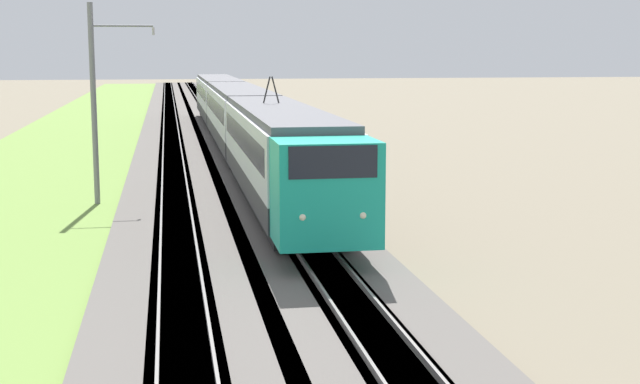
% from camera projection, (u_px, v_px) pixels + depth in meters
% --- Properties ---
extents(ballast_main, '(240.00, 4.40, 0.30)m').
position_uv_depth(ballast_main, '(172.00, 156.00, 51.78)').
color(ballast_main, '#605B56').
rests_on(ballast_main, ground).
extents(ballast_adjacent, '(240.00, 4.40, 0.30)m').
position_uv_depth(ballast_adjacent, '(240.00, 155.00, 52.44)').
color(ballast_adjacent, '#605B56').
rests_on(ballast_adjacent, ground).
extents(track_main, '(240.00, 1.57, 0.45)m').
position_uv_depth(track_main, '(172.00, 156.00, 51.78)').
color(track_main, '#4C4238').
rests_on(track_main, ground).
extents(track_adjacent, '(240.00, 1.57, 0.45)m').
position_uv_depth(track_adjacent, '(240.00, 154.00, 52.44)').
color(track_adjacent, '#4C4238').
rests_on(track_adjacent, ground).
extents(grass_verge, '(240.00, 10.93, 0.12)m').
position_uv_depth(grass_verge, '(62.00, 160.00, 50.76)').
color(grass_verge, olive).
rests_on(grass_verge, ground).
extents(passenger_train, '(60.92, 2.92, 5.17)m').
position_uv_depth(passenger_train, '(238.00, 115.00, 52.85)').
color(passenger_train, '#19A88E').
rests_on(passenger_train, ground).
extents(catenary_mast_mid, '(0.22, 2.56, 8.05)m').
position_uv_depth(catenary_mast_mid, '(95.00, 103.00, 35.12)').
color(catenary_mast_mid, slate).
rests_on(catenary_mast_mid, ground).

